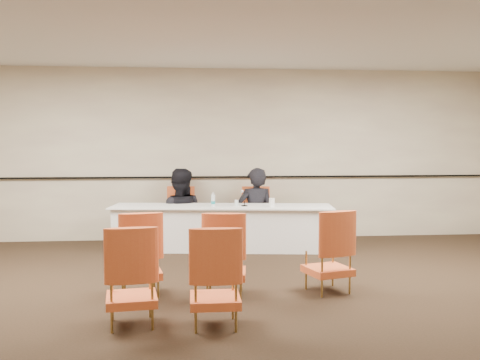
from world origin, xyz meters
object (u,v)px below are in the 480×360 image
at_px(panelist_main, 256,219).
at_px(water_bottle, 213,199).
at_px(aud_chair_front_mid, 225,253).
at_px(aud_chair_front_left, 140,253).
at_px(aud_chair_front_right, 328,251).
at_px(panelist_second_chair, 179,215).
at_px(drinking_glass, 237,203).
at_px(aud_chair_back_left, 131,275).
at_px(panelist_main_chair, 256,215).
at_px(panelist_second, 179,221).
at_px(aud_chair_back_mid, 215,276).
at_px(panel_table, 222,228).
at_px(coffee_cup, 272,203).
at_px(microphone, 244,198).

relative_size(panelist_main, water_bottle, 7.83).
height_order(water_bottle, aud_chair_front_mid, aud_chair_front_mid).
relative_size(aud_chair_front_left, aud_chair_front_right, 1.00).
distance_m(panelist_second_chair, aud_chair_front_mid, 3.26).
xyz_separation_m(water_bottle, drinking_glass, (0.37, 0.00, -0.06)).
xyz_separation_m(aud_chair_front_mid, aud_chair_back_left, (-0.93, -0.89, 0.00)).
height_order(panelist_main_chair, aud_chair_back_left, same).
distance_m(panelist_second, aud_chair_back_left, 4.11).
height_order(panelist_main, aud_chair_back_mid, panelist_main).
height_order(panelist_main, aud_chair_front_right, panelist_main).
bearing_deg(water_bottle, panelist_second, 128.74).
xyz_separation_m(panelist_second_chair, aud_chair_front_mid, (0.57, -3.21, 0.00)).
bearing_deg(aud_chair_back_mid, aud_chair_front_left, 126.06).
bearing_deg(water_bottle, aud_chair_front_mid, -89.51).
bearing_deg(panel_table, aud_chair_front_left, -106.16).
bearing_deg(panelist_main, coffee_cup, 98.31).
bearing_deg(aud_chair_back_left, aud_chair_front_left, 83.62).
height_order(panelist_second, microphone, panelist_second).
xyz_separation_m(water_bottle, aud_chair_front_left, (-0.92, -2.43, -0.34)).
height_order(panelist_second_chair, microphone, microphone).
bearing_deg(coffee_cup, panelist_second, 149.79).
xyz_separation_m(panelist_main_chair, aud_chair_front_left, (-1.67, -2.95, 0.00)).
relative_size(aud_chair_front_right, aud_chair_back_mid, 1.00).
bearing_deg(panelist_second, microphone, 151.30).
bearing_deg(panelist_second, panelist_main, 179.52).
height_order(aud_chair_back_left, aud_chair_back_mid, same).
xyz_separation_m(water_bottle, aud_chair_front_mid, (0.02, -2.53, -0.34)).
distance_m(aud_chair_front_mid, aud_chair_back_left, 1.29).
distance_m(aud_chair_front_mid, aud_chair_back_mid, 1.00).
height_order(coffee_cup, aud_chair_front_right, aud_chair_front_right).
height_order(panel_table, water_bottle, water_bottle).
bearing_deg(panel_table, coffee_cup, -9.57).
bearing_deg(panelist_second, water_bottle, 135.19).
bearing_deg(aud_chair_back_mid, aud_chair_front_right, 37.90).
xyz_separation_m(drinking_glass, aud_chair_front_right, (0.83, -2.48, -0.28)).
bearing_deg(drinking_glass, microphone, -23.94).
bearing_deg(aud_chair_front_right, microphone, 89.81).
distance_m(water_bottle, aud_chair_back_mid, 3.54).
bearing_deg(panelist_main, aud_chair_back_mid, 72.39).
xyz_separation_m(panelist_main, panelist_main_chair, (0.00, 0.00, 0.05)).
relative_size(panelist_main_chair, aud_chair_back_mid, 1.00).
distance_m(panelist_second, water_bottle, 0.97).
xyz_separation_m(coffee_cup, aud_chair_front_right, (0.29, -2.31, -0.29)).
bearing_deg(water_bottle, microphone, -5.86).
xyz_separation_m(water_bottle, aud_chair_back_left, (-0.91, -3.42, -0.34)).
distance_m(panelist_main, aud_chair_back_left, 4.27).
bearing_deg(aud_chair_front_left, aud_chair_front_mid, -16.40).
bearing_deg(aud_chair_front_right, panelist_main_chair, 82.20).
xyz_separation_m(panelist_second_chair, aud_chair_back_left, (-0.36, -4.10, 0.00)).
height_order(water_bottle, aud_chair_back_mid, aud_chair_back_mid).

